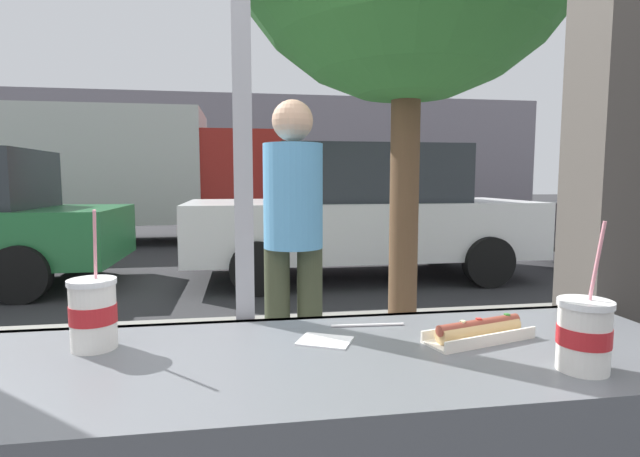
# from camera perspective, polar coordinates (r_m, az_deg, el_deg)

# --- Properties ---
(ground_plane) EXTENTS (60.00, 60.00, 0.00)m
(ground_plane) POSITION_cam_1_polar(r_m,az_deg,el_deg) (9.36, -8.86, -2.54)
(ground_plane) COLOR #2D2D30
(sidewalk_strip) EXTENTS (16.00, 2.80, 0.14)m
(sidewalk_strip) POSITION_cam_1_polar(r_m,az_deg,el_deg) (3.14, -8.60, -18.38)
(sidewalk_strip) COLOR gray
(sidewalk_strip) RESTS_ON ground
(window_wall) EXTENTS (2.82, 0.20, 2.90)m
(window_wall) POSITION_cam_1_polar(r_m,az_deg,el_deg) (1.42, -9.30, 24.42)
(window_wall) COLOR #423D38
(window_wall) RESTS_ON ground
(building_facade_far) EXTENTS (28.00, 1.20, 5.09)m
(building_facade_far) POSITION_cam_1_polar(r_m,az_deg,el_deg) (22.53, -9.04, 8.80)
(building_facade_far) COLOR gray
(building_facade_far) RESTS_ON ground
(soda_cup_left) EXTENTS (0.10, 0.10, 0.30)m
(soda_cup_left) POSITION_cam_1_polar(r_m,az_deg,el_deg) (1.11, 28.59, -10.84)
(soda_cup_left) COLOR silver
(soda_cup_left) RESTS_ON window_counter
(soda_cup_right) EXTENTS (0.10, 0.10, 0.32)m
(soda_cup_right) POSITION_cam_1_polar(r_m,az_deg,el_deg) (1.21, -25.08, -8.95)
(soda_cup_right) COLOR silver
(soda_cup_right) RESTS_ON window_counter
(hotdog_tray_near) EXTENTS (0.28, 0.16, 0.05)m
(hotdog_tray_near) POSITION_cam_1_polar(r_m,az_deg,el_deg) (1.23, 18.17, -11.35)
(hotdog_tray_near) COLOR silver
(hotdog_tray_near) RESTS_ON window_counter
(loose_straw) EXTENTS (0.19, 0.02, 0.01)m
(loose_straw) POSITION_cam_1_polar(r_m,az_deg,el_deg) (1.29, 5.62, -11.21)
(loose_straw) COLOR white
(loose_straw) RESTS_ON window_counter
(napkin_wrapper) EXTENTS (0.15, 0.13, 0.00)m
(napkin_wrapper) POSITION_cam_1_polar(r_m,az_deg,el_deg) (1.17, 0.60, -13.05)
(napkin_wrapper) COLOR white
(napkin_wrapper) RESTS_ON window_counter
(parked_car_white) EXTENTS (4.64, 2.04, 1.80)m
(parked_car_white) POSITION_cam_1_polar(r_m,az_deg,el_deg) (6.72, 4.84, 1.98)
(parked_car_white) COLOR silver
(parked_car_white) RESTS_ON ground
(box_truck) EXTENTS (6.83, 2.44, 2.78)m
(box_truck) POSITION_cam_1_polar(r_m,az_deg,el_deg) (11.21, -22.59, 6.36)
(box_truck) COLOR beige
(box_truck) RESTS_ON ground
(pedestrian) EXTENTS (0.32, 0.32, 1.63)m
(pedestrian) POSITION_cam_1_polar(r_m,az_deg,el_deg) (2.64, -3.16, -0.24)
(pedestrian) COLOR #383D2A
(pedestrian) RESTS_ON sidewalk_strip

